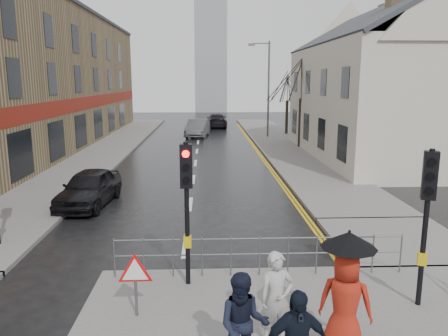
{
  "coord_description": "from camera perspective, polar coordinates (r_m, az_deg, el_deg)",
  "views": [
    {
      "loc": [
        0.65,
        -9.48,
        4.88
      ],
      "look_at": [
        1.26,
        5.24,
        1.93
      ],
      "focal_mm": 35.0,
      "sensor_mm": 36.0,
      "label": 1
    }
  ],
  "objects": [
    {
      "name": "pavement_bridge_right",
      "position": [
        14.6,
        21.66,
        -8.75
      ],
      "size": [
        4.0,
        4.2,
        0.14
      ],
      "primitive_type": "cube",
      "color": "#605E5B",
      "rests_on": "ground"
    },
    {
      "name": "left_pavement",
      "position": [
        33.61,
        -14.66,
        2.72
      ],
      "size": [
        4.0,
        44.0,
        0.14
      ],
      "primitive_type": "cube",
      "color": "#605E5B",
      "rests_on": "ground"
    },
    {
      "name": "traffic_signal_near_right",
      "position": [
        9.92,
        25.05,
        -3.89
      ],
      "size": [
        0.34,
        0.33,
        3.4
      ],
      "color": "black",
      "rests_on": "near_pavement"
    },
    {
      "name": "traffic_signal_near_left",
      "position": [
        9.99,
        -4.91,
        -2.75
      ],
      "size": [
        0.28,
        0.27,
        3.4
      ],
      "color": "black",
      "rests_on": "near_pavement"
    },
    {
      "name": "building_left_terrace",
      "position": [
        33.93,
        -24.71,
        10.51
      ],
      "size": [
        8.0,
        42.0,
        10.0
      ],
      "primitive_type": "cube",
      "color": "#947B55",
      "rests_on": "ground"
    },
    {
      "name": "pedestrian_b",
      "position": [
        7.48,
        2.55,
        -19.79
      ],
      "size": [
        0.92,
        0.75,
        1.75
      ],
      "primitive_type": "imported",
      "rotation": [
        0.0,
        0.0,
        -0.12
      ],
      "color": "black",
      "rests_on": "near_pavement"
    },
    {
      "name": "car_far",
      "position": [
        46.7,
        -0.99,
        6.22
      ],
      "size": [
        2.18,
        5.1,
        1.47
      ],
      "primitive_type": "imported",
      "rotation": [
        0.0,
        0.0,
        3.17
      ],
      "color": "black",
      "rests_on": "ground"
    },
    {
      "name": "street_lamp",
      "position": [
        37.84,
        5.58,
        11.0
      ],
      "size": [
        1.83,
        0.25,
        8.0
      ],
      "color": "#595B5E",
      "rests_on": "right_pavement"
    },
    {
      "name": "car_mid",
      "position": [
        38.95,
        -3.46,
        5.25
      ],
      "size": [
        2.27,
        4.87,
        1.55
      ],
      "primitive_type": "imported",
      "rotation": [
        0.0,
        0.0,
        -0.14
      ],
      "color": "#45484A",
      "rests_on": "ground"
    },
    {
      "name": "tree_far",
      "position": [
        40.16,
        8.31,
        10.55
      ],
      "size": [
        2.4,
        2.4,
        5.64
      ],
      "color": "#31251B",
      "rests_on": "right_pavement"
    },
    {
      "name": "guard_railing_front",
      "position": [
        10.93,
        4.68,
        -10.3
      ],
      "size": [
        7.14,
        0.04,
        1.0
      ],
      "color": "#595B5E",
      "rests_on": "near_pavement"
    },
    {
      "name": "ground",
      "position": [
        10.68,
        -5.84,
        -15.92
      ],
      "size": [
        120.0,
        120.0,
        0.0
      ],
      "primitive_type": "plane",
      "color": "black",
      "rests_on": "ground"
    },
    {
      "name": "car_parked",
      "position": [
        18.12,
        -17.2,
        -2.48
      ],
      "size": [
        2.11,
        4.35,
        1.43
      ],
      "primitive_type": "imported",
      "rotation": [
        0.0,
        0.0,
        -0.1
      ],
      "color": "black",
      "rests_on": "ground"
    },
    {
      "name": "warning_sign",
      "position": [
        9.24,
        -11.53,
        -13.47
      ],
      "size": [
        0.8,
        0.07,
        1.35
      ],
      "color": "#595B5E",
      "rests_on": "near_pavement"
    },
    {
      "name": "building_right_cream",
      "position": [
        29.73,
        20.41,
        10.43
      ],
      "size": [
        9.0,
        16.4,
        10.1
      ],
      "color": "beige",
      "rests_on": "ground"
    },
    {
      "name": "pedestrian_a",
      "position": [
        8.29,
        6.87,
        -16.56
      ],
      "size": [
        0.69,
        0.51,
        1.75
      ],
      "primitive_type": "imported",
      "rotation": [
        0.0,
        0.0,
        0.15
      ],
      "color": "#B1B1AD",
      "rests_on": "near_pavement"
    },
    {
      "name": "church_tower",
      "position": [
        71.6,
        -1.75,
        14.61
      ],
      "size": [
        5.0,
        5.0,
        18.0
      ],
      "primitive_type": "cube",
      "color": "gray",
      "rests_on": "ground"
    },
    {
      "name": "right_pavement",
      "position": [
        35.3,
        7.19,
        3.4
      ],
      "size": [
        4.0,
        40.0,
        0.14
      ],
      "primitive_type": "cube",
      "color": "#605E5B",
      "rests_on": "ground"
    },
    {
      "name": "pedestrian_with_umbrella",
      "position": [
        8.07,
        15.65,
        -15.29
      ],
      "size": [
        1.11,
        0.96,
        2.26
      ],
      "color": "#A72313",
      "rests_on": "near_pavement"
    },
    {
      "name": "tree_near",
      "position": [
        32.22,
        10.1,
        11.61
      ],
      "size": [
        2.4,
        2.4,
        6.58
      ],
      "color": "#31251B",
      "rests_on": "right_pavement"
    }
  ]
}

